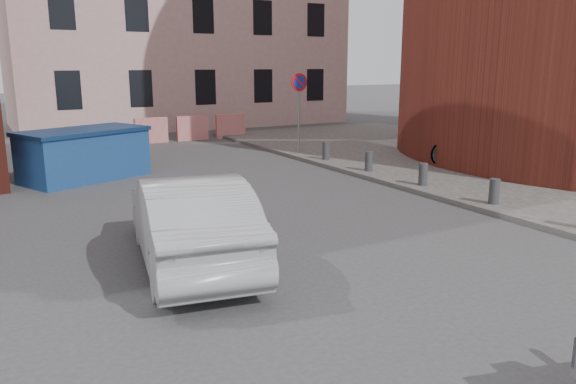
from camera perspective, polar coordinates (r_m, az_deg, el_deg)
ground at (r=8.37m, az=-1.28°, el=-8.72°), size 120.00×120.00×0.00m
sidewalk at (r=17.71m, az=21.72°, el=2.18°), size 9.00×24.00×0.12m
no_parking_sign at (r=19.02m, az=1.13°, el=9.71°), size 0.60×0.09×2.65m
bollards at (r=14.35m, az=13.57°, el=1.77°), size 0.22×9.02×0.55m
barriers at (r=23.37m, az=-9.70°, el=6.41°), size 4.70×0.18×1.00m
dumpster at (r=16.18m, az=-19.99°, el=3.64°), size 3.66×2.82×1.37m
silver_car at (r=8.87m, az=-9.91°, el=-2.80°), size 2.25×4.52×1.42m
bicycle at (r=17.49m, az=17.36°, el=4.45°), size 2.25×1.23×1.12m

